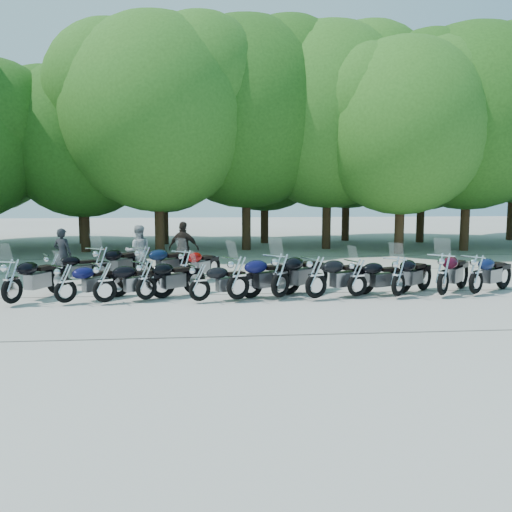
{
  "coord_description": "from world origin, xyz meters",
  "views": [
    {
      "loc": [
        -1.34,
        -13.77,
        2.98
      ],
      "look_at": [
        0.0,
        1.5,
        1.1
      ],
      "focal_mm": 38.0,
      "sensor_mm": 36.0,
      "label": 1
    }
  ],
  "objects": [
    {
      "name": "rider_1",
      "position": [
        -3.72,
        4.69,
        0.9
      ],
      "size": [
        0.98,
        0.83,
        1.8
      ],
      "primitive_type": "imported",
      "rotation": [
        0.0,
        0.0,
        3.32
      ],
      "color": "#9E9FA1",
      "rests_on": "ground"
    },
    {
      "name": "tree_3",
      "position": [
        -3.57,
        11.24,
        6.32
      ],
      "size": [
        8.7,
        8.7,
        10.67
      ],
      "color": "#3A2614",
      "rests_on": "ground"
    },
    {
      "name": "tree_7",
      "position": [
        11.2,
        11.78,
        6.39
      ],
      "size": [
        8.79,
        8.79,
        10.79
      ],
      "color": "#3A2614",
      "rests_on": "ground"
    },
    {
      "name": "motorcycle_13",
      "position": [
        -4.68,
        3.21,
        0.69
      ],
      "size": [
        1.9,
        2.49,
        1.39
      ],
      "primitive_type": null,
      "rotation": [
        0.0,
        0.0,
        2.6
      ],
      "color": "black",
      "rests_on": "ground"
    },
    {
      "name": "rider_0",
      "position": [
        -6.19,
        4.57,
        0.86
      ],
      "size": [
        0.73,
        0.59,
        1.72
      ],
      "primitive_type": "imported",
      "rotation": [
        0.0,
        0.0,
        2.81
      ],
      "color": "black",
      "rests_on": "ground"
    },
    {
      "name": "tree_10",
      "position": [
        -8.29,
        16.97,
        5.66
      ],
      "size": [
        7.78,
        7.78,
        9.55
      ],
      "color": "#3A2614",
      "rests_on": "ground"
    },
    {
      "name": "tree_14",
      "position": [
        10.68,
        16.09,
        5.83
      ],
      "size": [
        8.02,
        8.02,
        9.84
      ],
      "color": "#3A2614",
      "rests_on": "ground"
    },
    {
      "name": "motorcycle_12",
      "position": [
        -6.1,
        3.15,
        0.59
      ],
      "size": [
        2.13,
        1.54,
        1.18
      ],
      "primitive_type": null,
      "rotation": [
        0.0,
        0.0,
        2.06
      ],
      "color": "black",
      "rests_on": "ground"
    },
    {
      "name": "tree_5",
      "position": [
        4.61,
        13.2,
        6.57
      ],
      "size": [
        9.04,
        9.04,
        11.1
      ],
      "color": "#3A2614",
      "rests_on": "ground"
    },
    {
      "name": "tree_2",
      "position": [
        -7.25,
        12.84,
        5.31
      ],
      "size": [
        7.31,
        7.31,
        8.97
      ],
      "color": "#3A2614",
      "rests_on": "ground"
    },
    {
      "name": "motorcycle_8",
      "position": [
        2.72,
        0.6,
        0.62
      ],
      "size": [
        2.28,
        1.4,
        1.23
      ],
      "primitive_type": null,
      "rotation": [
        0.0,
        0.0,
        1.94
      ],
      "color": "black",
      "rests_on": "ground"
    },
    {
      "name": "motorcycle_6",
      "position": [
        0.58,
        0.56,
        0.72
      ],
      "size": [
        2.36,
        2.33,
        1.44
      ],
      "primitive_type": null,
      "rotation": [
        0.0,
        0.0,
        2.34
      ],
      "color": "black",
      "rests_on": "ground"
    },
    {
      "name": "motorcycle_4",
      "position": [
        -1.59,
        0.34,
        0.59
      ],
      "size": [
        2.19,
        1.37,
        1.19
      ],
      "primitive_type": null,
      "rotation": [
        0.0,
        0.0,
        1.95
      ],
      "color": "black",
      "rests_on": "ground"
    },
    {
      "name": "motorcycle_1",
      "position": [
        -5.06,
        0.42,
        0.6
      ],
      "size": [
        2.07,
        1.85,
        1.21
      ],
      "primitive_type": null,
      "rotation": [
        0.0,
        0.0,
        2.25
      ],
      "color": "#0E0F3E",
      "rests_on": "ground"
    },
    {
      "name": "motorcycle_10",
      "position": [
        5.11,
        0.5,
        0.7
      ],
      "size": [
        2.22,
        2.36,
        1.4
      ],
      "primitive_type": null,
      "rotation": [
        0.0,
        0.0,
        2.41
      ],
      "color": "#390716",
      "rests_on": "ground"
    },
    {
      "name": "motorcycle_7",
      "position": [
        1.53,
        0.4,
        0.68
      ],
      "size": [
        2.49,
        1.72,
        1.36
      ],
      "primitive_type": null,
      "rotation": [
        0.0,
        0.0,
        2.02
      ],
      "color": "black",
      "rests_on": "ground"
    },
    {
      "name": "motorcycle_5",
      "position": [
        -0.57,
        0.4,
        0.7
      ],
      "size": [
        2.49,
        1.92,
        1.39
      ],
      "primitive_type": null,
      "rotation": [
        0.0,
        0.0,
        2.12
      ],
      "color": "#0D0D39",
      "rests_on": "ground"
    },
    {
      "name": "motorcycle_11",
      "position": [
        6.14,
        0.65,
        0.66
      ],
      "size": [
        2.31,
        1.93,
        1.32
      ],
      "primitive_type": null,
      "rotation": [
        0.0,
        0.0,
        2.19
      ],
      "color": "#0D173B",
      "rests_on": "ground"
    },
    {
      "name": "motorcycle_3",
      "position": [
        -3.01,
        0.64,
        0.63
      ],
      "size": [
        2.16,
        1.94,
        1.26
      ],
      "primitive_type": null,
      "rotation": [
        0.0,
        0.0,
        2.26
      ],
      "color": "black",
      "rests_on": "ground"
    },
    {
      "name": "tree_11",
      "position": [
        -3.76,
        16.43,
        5.49
      ],
      "size": [
        7.56,
        7.56,
        9.28
      ],
      "color": "#3A2614",
      "rests_on": "ground"
    },
    {
      "name": "motorcycle_9",
      "position": [
        3.83,
        0.48,
        0.66
      ],
      "size": [
        2.16,
        2.11,
        1.31
      ],
      "primitive_type": null,
      "rotation": [
        0.0,
        0.0,
        2.33
      ],
      "color": "black",
      "rests_on": "ground"
    },
    {
      "name": "tree_4",
      "position": [
        0.54,
        13.09,
        6.64
      ],
      "size": [
        9.13,
        9.13,
        11.2
      ],
      "color": "#3A2614",
      "rests_on": "ground"
    },
    {
      "name": "motorcycle_14",
      "position": [
        -3.39,
        3.35,
        0.68
      ],
      "size": [
        2.29,
        2.17,
        1.37
      ],
      "primitive_type": null,
      "rotation": [
        0.0,
        0.0,
        2.31
      ],
      "color": "#0C1937",
      "rests_on": "ground"
    },
    {
      "name": "tree_13",
      "position": [
        6.69,
        17.47,
        6.04
      ],
      "size": [
        8.31,
        8.31,
        10.2
      ],
      "color": "#3A2614",
      "rests_on": "ground"
    },
    {
      "name": "motorcycle_2",
      "position": [
        -4.04,
        0.38,
        0.63
      ],
      "size": [
        2.28,
        1.61,
        1.25
      ],
      "primitive_type": null,
      "rotation": [
        0.0,
        0.0,
        2.04
      ],
      "color": "black",
      "rests_on": "ground"
    },
    {
      "name": "rider_2",
      "position": [
        -2.21,
        5.07,
        0.94
      ],
      "size": [
        1.19,
        0.79,
        1.89
      ],
      "primitive_type": "imported",
      "rotation": [
        0.0,
        0.0,
        2.82
      ],
      "color": "black",
      "rests_on": "ground"
    },
    {
      "name": "tree_6",
      "position": [
        7.55,
        10.82,
        5.81
      ],
      "size": [
        8.0,
        8.0,
        9.82
      ],
      "color": "#3A2614",
      "rests_on": "ground"
    },
    {
      "name": "tree_12",
      "position": [
        1.8,
        16.47,
        5.72
      ],
      "size": [
        7.88,
        7.88,
        9.67
      ],
      "color": "#3A2614",
      "rests_on": "ground"
    },
    {
      "name": "ground",
      "position": [
        0.0,
        0.0,
        0.0
      ],
      "size": [
        90.0,
        90.0,
        0.0
      ],
      "primitive_type": "plane",
      "color": "gray",
      "rests_on": "ground"
    },
    {
      "name": "motorcycle_15",
      "position": [
        -2.09,
        3.15,
        0.63
      ],
      "size": [
        1.8,
        2.22,
        1.26
      ],
      "primitive_type": null,
      "rotation": [
        0.0,
        0.0,
        2.55
      ],
      "color": "#960505",
      "rests_on": "ground"
    },
    {
      "name": "motorcycle_0",
      "position": [
        -6.39,
        0.4,
        0.69
      ],
      "size": [
        1.65,
        2.54,
        1.38
      ],
      "primitive_type": null,
      "rotation": [
        0.0,
        0.0,
        2.73
      ],
      "color": "black",
      "rests_on": "ground"
    }
  ]
}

